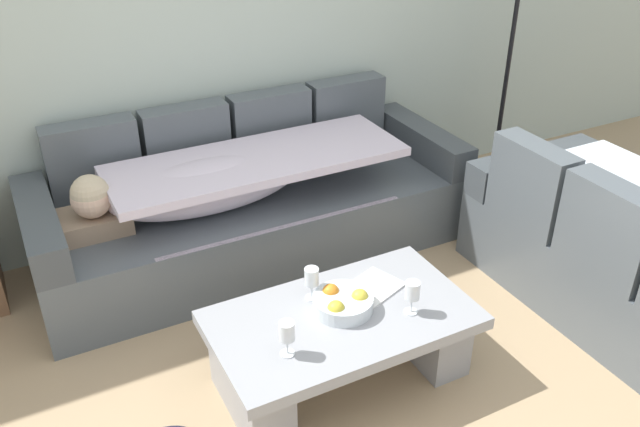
{
  "coord_description": "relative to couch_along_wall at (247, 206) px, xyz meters",
  "views": [
    {
      "loc": [
        -1.02,
        -1.67,
        2.27
      ],
      "look_at": [
        0.36,
        1.0,
        0.55
      ],
      "focal_mm": 37.12,
      "sensor_mm": 36.0,
      "label": 1
    }
  ],
  "objects": [
    {
      "name": "back_wall",
      "position": [
        -0.19,
        0.52,
        1.02
      ],
      "size": [
        9.0,
        0.1,
        2.7
      ],
      "primitive_type": "cube",
      "color": "#B5C6BA",
      "rests_on": "ground_plane"
    },
    {
      "name": "couch_along_wall",
      "position": [
        0.0,
        0.0,
        0.0
      ],
      "size": [
        2.57,
        0.92,
        0.88
      ],
      "color": "#525A60",
      "rests_on": "ground_plane"
    },
    {
      "name": "coffee_table",
      "position": [
        -0.03,
        -1.23,
        -0.09
      ],
      "size": [
        1.2,
        0.68,
        0.38
      ],
      "color": "#989A9F",
      "rests_on": "ground_plane"
    },
    {
      "name": "fruit_bowl",
      "position": [
        -0.01,
        -1.2,
        0.09
      ],
      "size": [
        0.28,
        0.28,
        0.1
      ],
      "color": "silver",
      "rests_on": "coffee_table"
    },
    {
      "name": "wine_glass_near_left",
      "position": [
        -0.36,
        -1.36,
        0.17
      ],
      "size": [
        0.07,
        0.07,
        0.17
      ],
      "color": "silver",
      "rests_on": "coffee_table"
    },
    {
      "name": "wine_glass_near_right",
      "position": [
        0.26,
        -1.36,
        0.17
      ],
      "size": [
        0.07,
        0.07,
        0.17
      ],
      "color": "silver",
      "rests_on": "coffee_table"
    },
    {
      "name": "wine_glass_far_back",
      "position": [
        -0.09,
        -1.06,
        0.17
      ],
      "size": [
        0.07,
        0.07,
        0.17
      ],
      "color": "silver",
      "rests_on": "coffee_table"
    },
    {
      "name": "open_magazine",
      "position": [
        0.2,
        -1.13,
        0.06
      ],
      "size": [
        0.34,
        0.29,
        0.01
      ],
      "primitive_type": "cube",
      "rotation": [
        0.0,
        0.0,
        0.36
      ],
      "color": "white",
      "rests_on": "coffee_table"
    },
    {
      "name": "floor_lamp",
      "position": [
        2.01,
        0.1,
        0.79
      ],
      "size": [
        0.33,
        0.31,
        1.95
      ],
      "color": "black",
      "rests_on": "ground_plane"
    }
  ]
}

